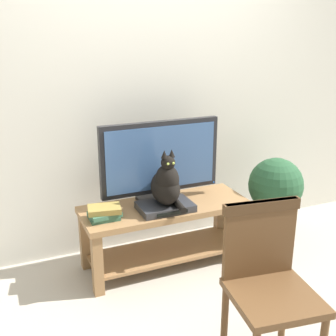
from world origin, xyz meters
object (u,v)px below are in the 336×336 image
media_box (165,207)px  cat (166,184)px  tv (160,160)px  book_stack (104,213)px  tv_stand (165,224)px  potted_plant (275,194)px  wooden_chair (267,275)px

media_box → cat: cat is taller
tv → book_stack: (-0.49, -0.15, -0.28)m
book_stack → media_box: bearing=-3.2°
tv_stand → book_stack: 0.53m
tv_stand → potted_plant: bearing=-4.0°
tv_stand → potted_plant: potted_plant is taller
tv → potted_plant: bearing=-9.5°
cat → book_stack: (-0.45, 0.04, -0.16)m
tv_stand → tv: size_ratio=1.37×
cat → media_box: bearing=94.4°
tv → wooden_chair: (0.10, -1.23, -0.30)m
tv → media_box: bearing=-101.4°
tv_stand → cat: 0.38m
tv_stand → cat: size_ratio=3.03×
tv_stand → tv: 0.49m
tv → wooden_chair: tv is taller
cat → book_stack: size_ratio=1.68×
tv_stand → book_stack: size_ratio=5.10×
cat → potted_plant: (0.99, 0.03, -0.24)m
tv → potted_plant: (0.96, -0.16, -0.36)m
tv_stand → tv: (0.00, 0.09, 0.49)m
media_box → book_stack: size_ratio=1.58×
potted_plant → wooden_chair: bearing=-128.4°
tv → book_stack: tv is taller
media_box → cat: bearing=-85.6°
tv → media_box: (-0.04, -0.18, -0.30)m
tv → media_box: tv is taller
wooden_chair → potted_plant: (0.85, 1.07, -0.06)m
potted_plant → media_box: bearing=-179.1°
wooden_chair → book_stack: 1.23m
media_box → book_stack: 0.45m
book_stack → tv: bearing=17.2°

